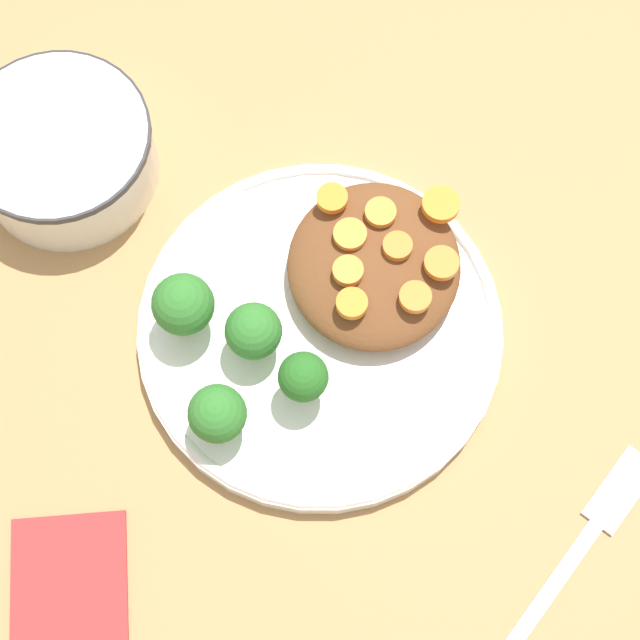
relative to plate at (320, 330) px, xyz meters
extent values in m
plane|color=tan|center=(0.00, 0.00, -0.01)|extent=(4.00, 4.00, 0.00)
cylinder|color=white|center=(0.00, 0.00, 0.00)|extent=(0.25, 0.25, 0.02)
torus|color=white|center=(0.00, 0.00, 0.01)|extent=(0.25, 0.25, 0.01)
cylinder|color=white|center=(0.11, 0.19, 0.02)|extent=(0.13, 0.13, 0.06)
cylinder|color=#333338|center=(0.11, 0.19, 0.04)|extent=(0.13, 0.13, 0.01)
cylinder|color=white|center=(0.11, 0.19, 0.04)|extent=(0.10, 0.10, 0.01)
ellipsoid|color=brown|center=(0.04, -0.03, 0.02)|extent=(0.12, 0.12, 0.03)
cylinder|color=#759E51|center=(-0.01, 0.09, 0.02)|extent=(0.01, 0.01, 0.02)
sphere|color=#337A2D|center=(-0.01, 0.09, 0.04)|extent=(0.04, 0.04, 0.04)
cylinder|color=#7FA85B|center=(-0.05, 0.01, 0.02)|extent=(0.02, 0.02, 0.02)
sphere|color=#286B23|center=(-0.05, 0.01, 0.04)|extent=(0.03, 0.03, 0.03)
cylinder|color=#7FA85B|center=(-0.02, 0.04, 0.02)|extent=(0.02, 0.02, 0.02)
sphere|color=#337A2D|center=(-0.02, 0.04, 0.04)|extent=(0.04, 0.04, 0.04)
cylinder|color=#7FA85B|center=(-0.07, 0.06, 0.02)|extent=(0.02, 0.02, 0.02)
sphere|color=#337A2D|center=(-0.07, 0.06, 0.04)|extent=(0.04, 0.04, 0.04)
cylinder|color=orange|center=(0.05, -0.05, 0.04)|extent=(0.02, 0.02, 0.01)
cylinder|color=orange|center=(0.08, 0.00, 0.04)|extent=(0.02, 0.02, 0.01)
cylinder|color=orange|center=(0.08, -0.07, 0.04)|extent=(0.03, 0.03, 0.01)
cylinder|color=orange|center=(0.07, -0.03, 0.04)|extent=(0.02, 0.02, 0.01)
cylinder|color=orange|center=(0.01, -0.02, 0.04)|extent=(0.02, 0.02, 0.01)
cylinder|color=orange|center=(0.01, -0.06, 0.04)|extent=(0.02, 0.02, 0.01)
cylinder|color=orange|center=(0.04, -0.08, 0.04)|extent=(0.02, 0.02, 0.01)
cylinder|color=orange|center=(0.03, -0.02, 0.04)|extent=(0.02, 0.02, 0.01)
cylinder|color=orange|center=(0.05, -0.01, 0.04)|extent=(0.02, 0.02, 0.01)
cube|color=silver|center=(-0.17, -0.16, -0.01)|extent=(0.12, 0.08, 0.01)
cube|color=silver|center=(-0.09, -0.21, -0.01)|extent=(0.06, 0.05, 0.01)
cube|color=#B73333|center=(-0.20, 0.14, -0.01)|extent=(0.13, 0.09, 0.01)
camera|label=1|loc=(-0.23, -0.02, 0.69)|focal=60.00mm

